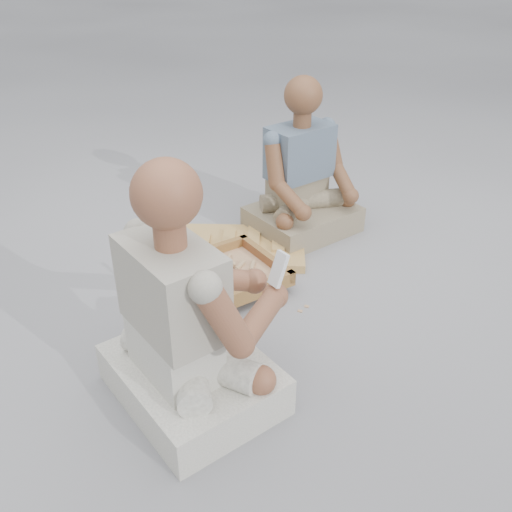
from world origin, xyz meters
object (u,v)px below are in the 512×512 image
object	(u,v)px
craftsman	(188,327)
companion	(303,183)
carved_panel	(242,247)
tool_tray	(220,277)

from	to	relation	value
craftsman	companion	xyz separation A→B (m)	(0.86, 1.02, -0.03)
carved_panel	tool_tray	distance (m)	0.36
carved_panel	companion	bearing A→B (deg)	16.61
tool_tray	craftsman	world-z (taller)	craftsman
carved_panel	companion	size ratio (longest dim) A/B	0.77
craftsman	companion	bearing A→B (deg)	122.37
craftsman	companion	distance (m)	1.33
craftsman	companion	size ratio (longest dim) A/B	1.09
carved_panel	craftsman	world-z (taller)	craftsman
carved_panel	craftsman	size ratio (longest dim) A/B	0.70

